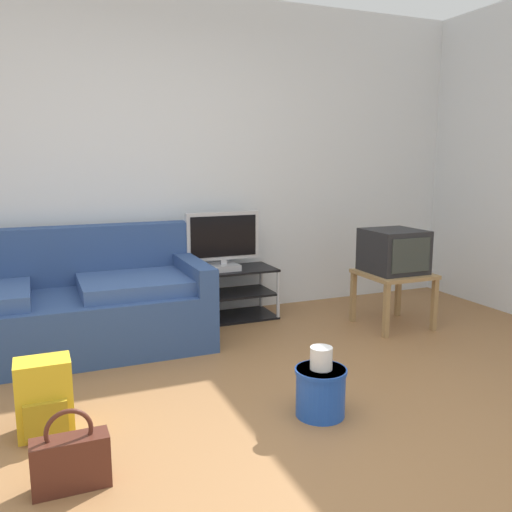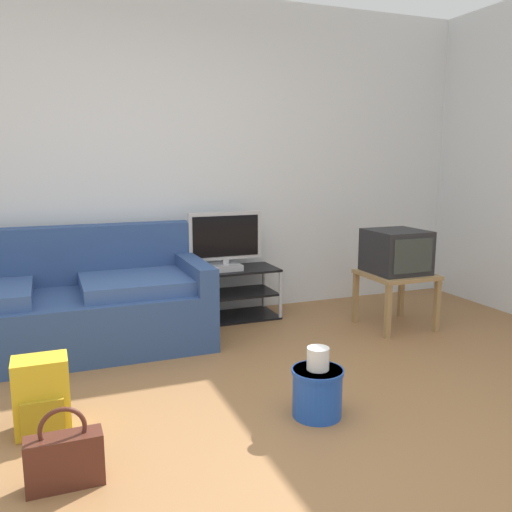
% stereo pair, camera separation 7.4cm
% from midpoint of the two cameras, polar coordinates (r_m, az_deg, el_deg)
% --- Properties ---
extents(ground_plane, '(9.00, 9.80, 0.02)m').
position_cam_midpoint_polar(ground_plane, '(2.63, -0.89, -21.03)').
color(ground_plane, olive).
extents(wall_back, '(9.00, 0.10, 2.70)m').
position_cam_midpoint_polar(wall_back, '(4.62, -12.45, 9.92)').
color(wall_back, silver).
rests_on(wall_back, ground_plane).
extents(couch, '(2.11, 0.94, 0.85)m').
position_cam_midpoint_polar(couch, '(4.13, -20.92, -5.14)').
color(couch, navy).
rests_on(couch, ground_plane).
extents(tv_stand, '(0.90, 0.41, 0.43)m').
position_cam_midpoint_polar(tv_stand, '(4.62, -4.01, -4.08)').
color(tv_stand, black).
rests_on(tv_stand, ground_plane).
extents(flat_tv, '(0.63, 0.22, 0.49)m').
position_cam_midpoint_polar(flat_tv, '(4.51, -3.99, 1.52)').
color(flat_tv, '#B2B2B7').
rests_on(flat_tv, tv_stand).
extents(side_table, '(0.52, 0.52, 0.45)m').
position_cam_midpoint_polar(side_table, '(4.51, 13.92, -2.56)').
color(side_table, '#9E7A4C').
rests_on(side_table, ground_plane).
extents(crt_tv, '(0.43, 0.44, 0.35)m').
position_cam_midpoint_polar(crt_tv, '(4.48, 13.93, 0.53)').
color(crt_tv, '#232326').
rests_on(crt_tv, side_table).
extents(backpack, '(0.26, 0.26, 0.39)m').
position_cam_midpoint_polar(backpack, '(2.97, -22.19, -13.74)').
color(backpack, gold).
rests_on(backpack, ground_plane).
extents(handbag, '(0.31, 0.12, 0.35)m').
position_cam_midpoint_polar(handbag, '(2.52, -19.88, -19.71)').
color(handbag, '#4C2319').
rests_on(handbag, ground_plane).
extents(cleaning_bucket, '(0.28, 0.28, 0.38)m').
position_cam_midpoint_polar(cleaning_bucket, '(2.97, 6.14, -13.70)').
color(cleaning_bucket, blue).
rests_on(cleaning_bucket, ground_plane).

